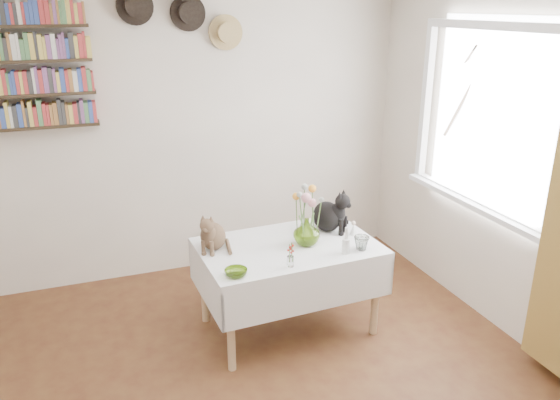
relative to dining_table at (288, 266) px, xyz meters
name	(u,v)px	position (x,y,z in m)	size (l,w,h in m)	color
room	(260,232)	(-0.53, -1.00, 0.75)	(4.08, 4.58, 2.58)	brown
window	(486,134)	(1.43, -0.20, 0.89)	(0.12, 1.52, 1.32)	white
dining_table	(288,266)	(0.00, 0.00, 0.00)	(1.28, 0.85, 0.67)	white
tabby_cat	(213,229)	(-0.51, 0.14, 0.31)	(0.19, 0.24, 0.29)	brown
black_cat	(327,209)	(0.37, 0.16, 0.33)	(0.22, 0.28, 0.33)	black
flower_vase	(307,232)	(0.12, -0.03, 0.26)	(0.19, 0.19, 0.20)	#97C035
green_bowl	(236,273)	(-0.47, -0.32, 0.19)	(0.14, 0.14, 0.04)	#97C035
drinking_glass	(361,243)	(0.45, -0.24, 0.21)	(0.11, 0.11, 0.10)	white
candlestick	(346,245)	(0.32, -0.26, 0.23)	(0.05, 0.05, 0.19)	white
berry_jar	(290,255)	(-0.11, -0.31, 0.24)	(0.04, 0.04, 0.18)	white
porcelain_figurine	(353,229)	(0.52, 0.01, 0.21)	(0.06, 0.06, 0.11)	white
flower_bouquet	(307,199)	(0.13, -0.02, 0.50)	(0.17, 0.13, 0.39)	#4C7233
bookshelf_unit	(20,66)	(-1.63, 1.16, 1.34)	(1.00, 0.16, 0.91)	#2F2214
wall_hats	(184,18)	(-0.42, 1.18, 1.67)	(0.98, 0.09, 0.48)	black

